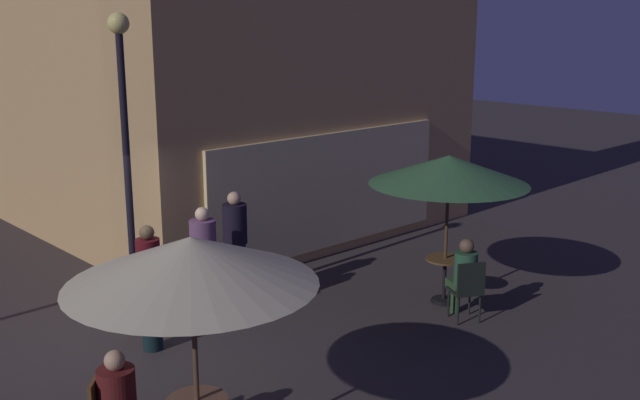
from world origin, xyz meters
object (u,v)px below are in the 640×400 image
object	(u,v)px
patio_umbrella_0	(191,262)
patron_standing_3	(235,249)
street_lamp_near_corner	(125,129)
cafe_chair_2	(468,286)
patron_standing_4	(150,287)
patron_standing_2	(204,267)
cafe_table_1	(445,273)
patio_umbrella_1	(449,170)
patron_seated_1	(464,273)

from	to	relation	value
patio_umbrella_0	patron_standing_3	world-z (taller)	patio_umbrella_0
patio_umbrella_0	street_lamp_near_corner	bearing A→B (deg)	69.77
cafe_chair_2	patron_standing_4	bearing A→B (deg)	87.35
cafe_chair_2	patron_standing_2	xyz separation A→B (m)	(-2.80, 2.53, 0.32)
patron_standing_2	patron_standing_3	world-z (taller)	patron_standing_3
street_lamp_near_corner	cafe_chair_2	distance (m)	5.28
street_lamp_near_corner	cafe_table_1	world-z (taller)	street_lamp_near_corner
cafe_table_1	patio_umbrella_1	bearing A→B (deg)	0.00
patio_umbrella_0	patron_seated_1	distance (m)	5.17
patron_seated_1	patron_standing_2	bearing A→B (deg)	78.73
cafe_table_1	cafe_chair_2	xyz separation A→B (m)	(-0.39, -0.72, 0.08)
patio_umbrella_1	cafe_chair_2	world-z (taller)	patio_umbrella_1
patron_standing_4	cafe_chair_2	bearing A→B (deg)	162.36
cafe_table_1	patron_standing_2	distance (m)	3.69
cafe_chair_2	patron_standing_2	world-z (taller)	patron_standing_2
patron_standing_4	patio_umbrella_1	bearing A→B (deg)	172.83
cafe_chair_2	patron_standing_3	world-z (taller)	patron_standing_3
patio_umbrella_1	cafe_chair_2	size ratio (longest dim) A/B	2.58
patron_seated_1	patio_umbrella_1	bearing A→B (deg)	-0.00
cafe_table_1	patio_umbrella_0	world-z (taller)	patio_umbrella_0
patio_umbrella_0	patron_standing_3	distance (m)	4.50
patio_umbrella_0	patron_standing_2	bearing A→B (deg)	54.55
patio_umbrella_1	patron_standing_4	world-z (taller)	patio_umbrella_1
cafe_table_1	patron_standing_3	distance (m)	3.24
cafe_table_1	patio_umbrella_1	distance (m)	1.62
patio_umbrella_0	patron_standing_2	xyz separation A→B (m)	(2.08, 2.92, -1.25)
cafe_chair_2	patron_standing_4	distance (m)	4.46
patron_standing_2	cafe_table_1	bearing A→B (deg)	-170.42
patron_standing_3	patron_standing_4	size ratio (longest dim) A/B	1.04
patron_standing_3	patron_standing_4	bearing A→B (deg)	127.30
street_lamp_near_corner	cafe_chair_2	bearing A→B (deg)	-41.08
patio_umbrella_1	patron_seated_1	bearing A→B (deg)	-118.61
cafe_table_1	patron_standing_3	size ratio (longest dim) A/B	0.40
patron_seated_1	cafe_table_1	bearing A→B (deg)	-0.00
patron_standing_2	patron_standing_4	distance (m)	1.03
cafe_chair_2	patron_standing_4	xyz separation A→B (m)	(-3.80, 2.31, 0.32)
patio_umbrella_0	patron_seated_1	size ratio (longest dim) A/B	1.92
patio_umbrella_1	patron_standing_4	size ratio (longest dim) A/B	1.40
patio_umbrella_1	patron_standing_3	size ratio (longest dim) A/B	1.35
cafe_table_1	patron_standing_4	world-z (taller)	patron_standing_4
cafe_table_1	patron_standing_2	bearing A→B (deg)	150.38
patio_umbrella_1	patron_standing_4	bearing A→B (deg)	159.22
patron_standing_4	cafe_table_1	bearing A→B (deg)	172.83
patio_umbrella_1	patron_seated_1	xyz separation A→B (m)	(-0.32, -0.59, -1.40)
cafe_chair_2	patron_standing_3	size ratio (longest dim) A/B	0.52
patio_umbrella_1	patron_standing_3	world-z (taller)	patio_umbrella_1
street_lamp_near_corner	patio_umbrella_0	world-z (taller)	street_lamp_near_corner
patron_seated_1	patron_standing_4	world-z (taller)	patron_standing_4
patio_umbrella_1	patron_standing_4	xyz separation A→B (m)	(-4.19, 1.59, -1.23)
cafe_chair_2	patio_umbrella_0	bearing A→B (deg)	123.11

